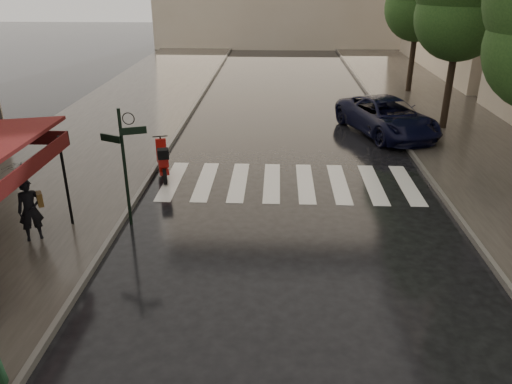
{
  "coord_description": "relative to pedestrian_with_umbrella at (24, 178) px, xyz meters",
  "views": [
    {
      "loc": [
        2.58,
        -8.47,
        6.06
      ],
      "look_at": [
        2.12,
        2.07,
        1.4
      ],
      "focal_mm": 35.0,
      "sensor_mm": 36.0,
      "label": 1
    }
  ],
  "objects": [
    {
      "name": "ground",
      "position": [
        3.24,
        -1.93,
        -1.71
      ],
      "size": [
        120.0,
        120.0,
        0.0
      ],
      "primitive_type": "plane",
      "color": "black",
      "rests_on": "ground"
    },
    {
      "name": "sidewalk_near",
      "position": [
        -1.26,
        10.07,
        -1.65
      ],
      "size": [
        6.0,
        60.0,
        0.12
      ],
      "primitive_type": "cube",
      "color": "#38332D",
      "rests_on": "ground"
    },
    {
      "name": "sidewalk_far",
      "position": [
        13.49,
        10.07,
        -1.65
      ],
      "size": [
        5.5,
        60.0,
        0.12
      ],
      "primitive_type": "cube",
      "color": "#38332D",
      "rests_on": "ground"
    },
    {
      "name": "curb_near",
      "position": [
        1.79,
        10.07,
        -1.63
      ],
      "size": [
        0.12,
        60.0,
        0.16
      ],
      "primitive_type": "cube",
      "color": "#595651",
      "rests_on": "ground"
    },
    {
      "name": "curb_far",
      "position": [
        10.69,
        10.07,
        -1.63
      ],
      "size": [
        0.12,
        60.0,
        0.16
      ],
      "primitive_type": "cube",
      "color": "#595651",
      "rests_on": "ground"
    },
    {
      "name": "crosswalk",
      "position": [
        6.22,
        4.07,
        -1.7
      ],
      "size": [
        7.85,
        3.2,
        0.01
      ],
      "color": "silver",
      "rests_on": "ground"
    },
    {
      "name": "signpost",
      "position": [
        2.05,
        1.07,
        0.12
      ],
      "size": [
        1.17,
        0.29,
        3.1
      ],
      "color": "black",
      "rests_on": "ground"
    },
    {
      "name": "pedestrian_with_umbrella",
      "position": [
        0.0,
        0.0,
        0.0
      ],
      "size": [
        1.26,
        1.27,
        2.39
      ],
      "rotation": [
        0.0,
        0.0,
        0.54
      ],
      "color": "black",
      "rests_on": "sidewalk_near"
    },
    {
      "name": "scooter",
      "position": [
        2.21,
        4.35,
        -1.16
      ],
      "size": [
        0.78,
        1.77,
        1.19
      ],
      "rotation": [
        0.0,
        0.0,
        0.28
      ],
      "color": "black",
      "rests_on": "ground"
    },
    {
      "name": "parked_car",
      "position": [
        10.24,
        9.42,
        -0.99
      ],
      "size": [
        4.01,
        5.7,
        1.44
      ],
      "primitive_type": "imported",
      "rotation": [
        0.0,
        0.0,
        0.34
      ],
      "color": "black",
      "rests_on": "ground"
    }
  ]
}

